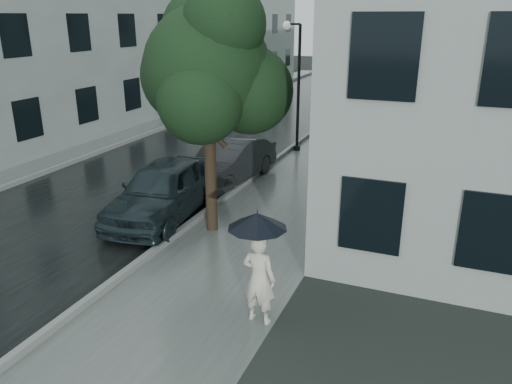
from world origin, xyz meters
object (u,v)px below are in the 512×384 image
at_px(lamp_post, 295,79).
at_px(car_far, 229,161).
at_px(car_near, 164,190).
at_px(street_tree, 210,68).
at_px(pedestrian, 259,279).

height_order(lamp_post, car_far, lamp_post).
bearing_deg(lamp_post, car_near, -93.67).
bearing_deg(lamp_post, street_tree, -82.65).
relative_size(pedestrian, car_near, 0.37).
bearing_deg(pedestrian, car_far, -56.95).
distance_m(lamp_post, car_near, 8.59).
distance_m(street_tree, lamp_post, 8.53).
height_order(pedestrian, car_near, pedestrian).
bearing_deg(street_tree, lamp_post, 93.55).
xyz_separation_m(pedestrian, street_tree, (-2.66, 3.52, 3.25)).
xyz_separation_m(car_near, car_far, (0.36, 3.49, -0.08)).
bearing_deg(pedestrian, car_near, -36.39).
bearing_deg(pedestrian, street_tree, -48.41).
distance_m(pedestrian, car_far, 8.18).
relative_size(street_tree, car_far, 1.42).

